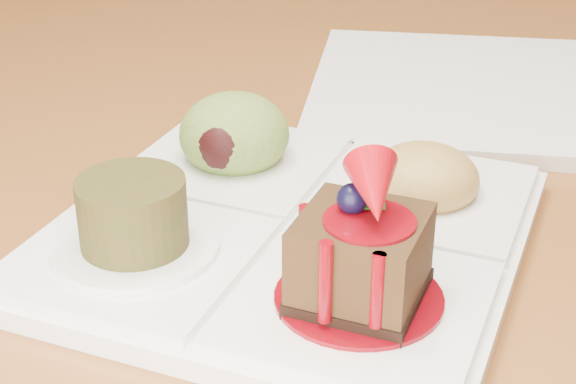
# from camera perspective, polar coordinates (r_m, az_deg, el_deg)

# --- Properties ---
(dining_table) EXTENTS (1.00, 1.80, 0.75)m
(dining_table) POSITION_cam_1_polar(r_m,az_deg,el_deg) (0.96, 1.37, 7.52)
(dining_table) COLOR brown
(dining_table) RESTS_ON ground
(sampler_plate) EXTENTS (0.28, 0.28, 0.10)m
(sampler_plate) POSITION_cam_1_polar(r_m,az_deg,el_deg) (0.50, -0.03, -1.28)
(sampler_plate) COLOR white
(sampler_plate) RESTS_ON dining_table
(second_plate) EXTENTS (0.30, 0.30, 0.01)m
(second_plate) POSITION_cam_1_polar(r_m,az_deg,el_deg) (0.73, 12.04, 6.39)
(second_plate) COLOR white
(second_plate) RESTS_ON dining_table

